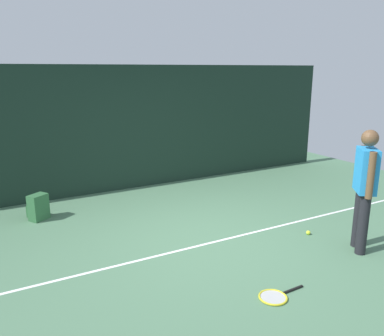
{
  "coord_description": "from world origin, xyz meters",
  "views": [
    {
      "loc": [
        -2.81,
        -4.68,
        2.47
      ],
      "look_at": [
        0.0,
        0.4,
        1.0
      ],
      "focal_mm": 36.71,
      "sensor_mm": 36.0,
      "label": 1
    }
  ],
  "objects_px": {
    "tennis_player": "(365,184)",
    "backpack": "(38,208)",
    "tennis_racket": "(275,296)",
    "tennis_ball_near_player": "(308,233)"
  },
  "relations": [
    {
      "from": "tennis_player",
      "to": "backpack",
      "type": "xyz_separation_m",
      "value": [
        -3.76,
        3.38,
        -0.76
      ]
    },
    {
      "from": "tennis_racket",
      "to": "backpack",
      "type": "bearing_deg",
      "value": -64.59
    },
    {
      "from": "tennis_player",
      "to": "tennis_ball_near_player",
      "type": "xyz_separation_m",
      "value": [
        -0.23,
        0.71,
        -0.93
      ]
    },
    {
      "from": "tennis_player",
      "to": "tennis_racket",
      "type": "xyz_separation_m",
      "value": [
        -1.81,
        -0.36,
        -0.95
      ]
    },
    {
      "from": "tennis_player",
      "to": "backpack",
      "type": "distance_m",
      "value": 5.11
    },
    {
      "from": "tennis_ball_near_player",
      "to": "tennis_racket",
      "type": "bearing_deg",
      "value": -145.74
    },
    {
      "from": "tennis_player",
      "to": "backpack",
      "type": "height_order",
      "value": "tennis_player"
    },
    {
      "from": "tennis_racket",
      "to": "tennis_ball_near_player",
      "type": "xyz_separation_m",
      "value": [
        1.58,
        1.08,
        0.02
      ]
    },
    {
      "from": "tennis_player",
      "to": "tennis_racket",
      "type": "distance_m",
      "value": 2.08
    },
    {
      "from": "tennis_player",
      "to": "backpack",
      "type": "relative_size",
      "value": 3.86
    }
  ]
}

